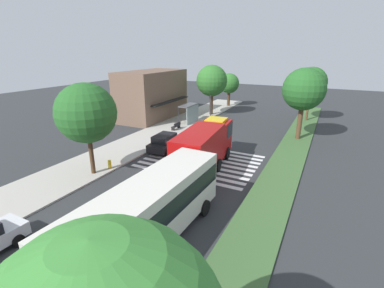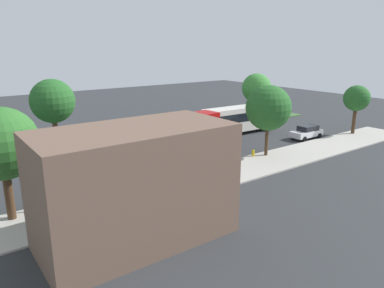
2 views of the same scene
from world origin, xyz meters
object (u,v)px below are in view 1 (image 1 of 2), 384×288
fire_truck (206,145)px  fire_hydrant (110,164)px  sidewalk_tree_far_east (229,84)px  sidewalk_tree_west (86,113)px  sidewalk_tree_east (212,81)px  street_lamp (211,92)px  transit_bus (149,210)px  bench_near_shelter (176,126)px  parked_car_mid (165,142)px  bus_stop_shelter (191,110)px  median_tree_center (311,82)px  median_tree_west (304,90)px

fire_truck → fire_hydrant: size_ratio=13.75×
fire_hydrant → sidewalk_tree_far_east: bearing=0.9°
sidewalk_tree_west → sidewalk_tree_east: (24.62, 0.00, 0.15)m
street_lamp → sidewalk_tree_far_east: 9.21m
transit_bus → bench_near_shelter: transit_bus is taller
bench_near_shelter → street_lamp: street_lamp is taller
parked_car_mid → street_lamp: size_ratio=0.72×
transit_bus → sidewalk_tree_east: 31.22m
parked_car_mid → transit_bus: size_ratio=0.41×
bench_near_shelter → bus_stop_shelter: bearing=0.1°
sidewalk_tree_far_east → median_tree_center: (-5.31, -13.85, 1.42)m
bus_stop_shelter → street_lamp: (4.93, -0.93, 1.97)m
sidewalk_tree_far_east → fire_hydrant: (-31.31, -0.50, -3.60)m
street_lamp → bus_stop_shelter: bearing=169.4°
fire_truck → median_tree_west: size_ratio=1.22×
parked_car_mid → median_tree_center: bearing=-33.9°
transit_bus → bench_near_shelter: 21.91m
parked_car_mid → median_tree_center: median_tree_center is taller
bench_near_shelter → median_tree_center: bearing=-48.3°
fire_truck → sidewalk_tree_west: size_ratio=1.31×
parked_car_mid → fire_hydrant: 6.47m
median_tree_center → sidewalk_tree_east: bearing=101.2°
sidewalk_tree_west → fire_hydrant: size_ratio=10.51×
sidewalk_tree_west → sidewalk_tree_far_east: (32.67, 0.00, -1.06)m
street_lamp → sidewalk_tree_west: size_ratio=0.86×
sidewalk_tree_east → sidewalk_tree_far_east: bearing=-0.0°
median_tree_center → fire_hydrant: median_tree_center is taller
street_lamp → sidewalk_tree_west: (-23.47, 0.40, 1.30)m
median_tree_center → parked_car_mid: bearing=149.5°
parked_car_mid → bench_near_shelter: (6.95, 2.72, -0.29)m
fire_truck → street_lamp: (17.97, 7.25, 1.75)m
bench_near_shelter → sidewalk_tree_west: (-14.54, -0.52, 4.56)m
fire_truck → street_lamp: size_ratio=1.52×
fire_hydrant → street_lamp: bearing=0.3°
transit_bus → sidewalk_tree_west: (5.03, 9.23, 3.06)m
transit_bus → fire_truck: bearing=-169.9°
sidewalk_tree_east → parked_car_mid: bearing=-172.6°
transit_bus → median_tree_west: 23.29m
transit_bus → fire_hydrant: transit_bus is taller
transit_bus → median_tree_center: 32.89m
fire_truck → parked_car_mid: fire_truck is taller
bench_near_shelter → sidewalk_tree_far_east: size_ratio=0.28×
fire_hydrant → bus_stop_shelter: bearing=3.4°
bus_stop_shelter → sidewalk_tree_far_east: size_ratio=0.61×
fire_truck → sidewalk_tree_west: bearing=120.1°
bench_near_shelter → street_lamp: (8.93, -0.92, 3.27)m
sidewalk_tree_east → fire_hydrant: size_ratio=10.79×
fire_hydrant → parked_car_mid: bearing=-15.3°
fire_hydrant → median_tree_center: bearing=-27.2°
transit_bus → bench_near_shelter: size_ratio=6.94×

